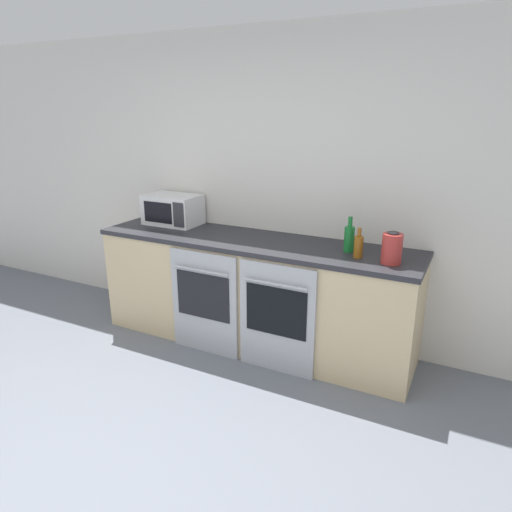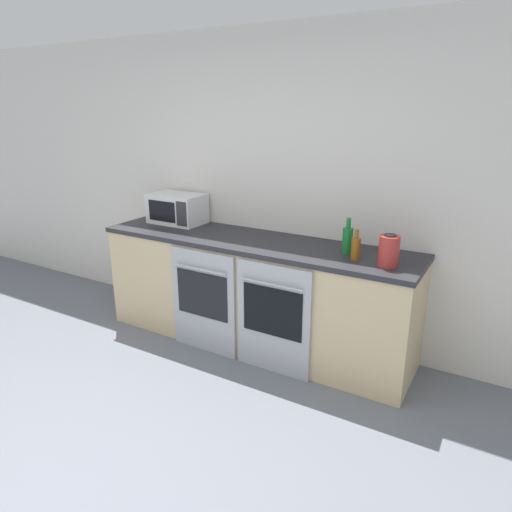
% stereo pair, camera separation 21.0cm
% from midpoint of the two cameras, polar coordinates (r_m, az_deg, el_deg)
% --- Properties ---
extents(ground_plane, '(16.00, 16.00, 0.00)m').
position_cam_midpoint_polar(ground_plane, '(2.84, -22.15, -27.30)').
color(ground_plane, slate).
extents(wall_back, '(10.00, 0.06, 2.60)m').
position_cam_midpoint_polar(wall_back, '(3.97, 3.85, 8.37)').
color(wall_back, silver).
rests_on(wall_back, ground_plane).
extents(counter_back, '(2.73, 0.67, 0.93)m').
position_cam_midpoint_polar(counter_back, '(3.90, 1.27, -4.52)').
color(counter_back, '#D1B789').
rests_on(counter_back, ground_plane).
extents(oven_left, '(0.62, 0.06, 0.88)m').
position_cam_midpoint_polar(oven_left, '(3.78, -5.01, -5.68)').
color(oven_left, '#A8AAAF').
rests_on(oven_left, ground_plane).
extents(oven_right, '(0.62, 0.06, 0.88)m').
position_cam_midpoint_polar(oven_right, '(3.48, 3.89, -7.86)').
color(oven_right, '#A8AAAF').
rests_on(oven_right, ground_plane).
extents(microwave, '(0.50, 0.33, 0.27)m').
position_cam_midpoint_polar(microwave, '(4.32, -8.45, 5.89)').
color(microwave, silver).
rests_on(microwave, counter_back).
extents(bottle_amber, '(0.07, 0.07, 0.22)m').
position_cam_midpoint_polar(bottle_amber, '(3.33, 14.14, 1.00)').
color(bottle_amber, '#8C5114').
rests_on(bottle_amber, counter_back).
extents(bottle_green, '(0.08, 0.08, 0.27)m').
position_cam_midpoint_polar(bottle_green, '(3.45, 13.09, 2.00)').
color(bottle_green, '#19722D').
rests_on(bottle_green, counter_back).
extents(kettle, '(0.14, 0.14, 0.22)m').
position_cam_midpoint_polar(kettle, '(3.25, 18.06, 0.61)').
color(kettle, '#B2332D').
rests_on(kettle, counter_back).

